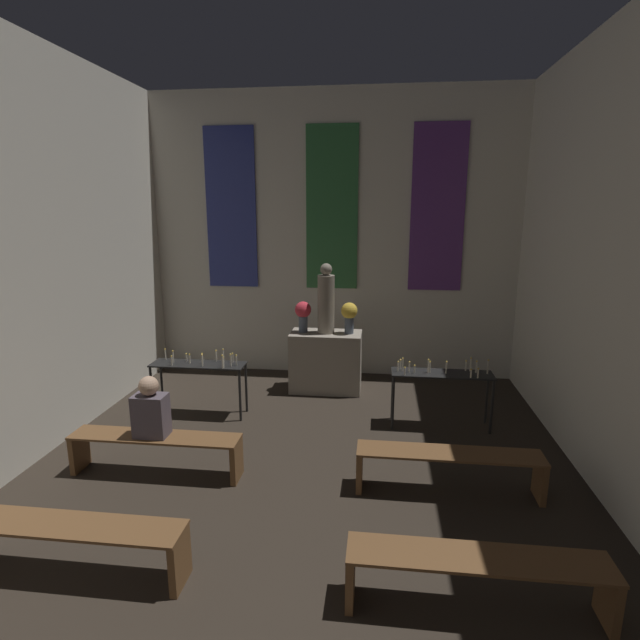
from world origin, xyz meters
name	(u,v)px	position (x,y,z in m)	size (l,w,h in m)	color
wall_back	(332,236)	(0.00, 10.41, 2.45)	(6.50, 0.16, 4.85)	silver
altar	(326,361)	(0.00, 9.45, 0.48)	(1.14, 0.61, 0.97)	gray
statue	(326,301)	(0.00, 9.45, 1.48)	(0.27, 0.27, 1.11)	gray
flower_vase_left	(303,313)	(-0.37, 9.45, 1.28)	(0.26, 0.26, 0.50)	#4C5666
flower_vase_right	(349,314)	(0.37, 9.45, 1.28)	(0.26, 0.26, 0.50)	#4C5666
candle_rack_left	(199,370)	(-1.69, 8.25, 0.66)	(1.34, 0.39, 0.97)	black
candle_rack_right	(442,380)	(1.70, 8.25, 0.66)	(1.34, 0.39, 0.96)	black
pew_third_left	(69,538)	(-1.59, 4.99, 0.34)	(1.90, 0.36, 0.47)	brown
pew_third_right	(477,572)	(1.59, 4.99, 0.34)	(1.90, 0.36, 0.47)	brown
pew_back_left	(156,446)	(-1.59, 6.58, 0.34)	(1.90, 0.36, 0.47)	brown
pew_back_right	(449,463)	(1.59, 6.58, 0.34)	(1.90, 0.36, 0.47)	brown
person_seated	(151,410)	(-1.62, 6.58, 0.77)	(0.36, 0.24, 0.69)	#564C56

